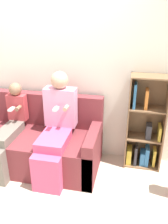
# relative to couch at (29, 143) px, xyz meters

# --- Properties ---
(ground_plane) EXTENTS (14.00, 14.00, 0.00)m
(ground_plane) POSITION_rel_couch_xyz_m (0.15, -0.51, -0.30)
(ground_plane) COLOR beige
(back_wall) EXTENTS (10.00, 0.06, 2.55)m
(back_wall) POSITION_rel_couch_xyz_m (0.15, 0.44, 0.97)
(back_wall) COLOR silver
(back_wall) RESTS_ON ground_plane
(couch) EXTENTS (1.94, 0.82, 0.93)m
(couch) POSITION_rel_couch_xyz_m (0.00, 0.00, 0.00)
(couch) COLOR maroon
(couch) RESTS_ON ground_plane
(adult_seated) EXTENTS (0.40, 0.79, 1.29)m
(adult_seated) POSITION_rel_couch_xyz_m (0.44, -0.09, 0.37)
(adult_seated) COLOR #DB4C75
(adult_seated) RESTS_ON ground_plane
(child_seated) EXTENTS (0.26, 0.80, 1.10)m
(child_seated) POSITION_rel_couch_xyz_m (-0.19, -0.15, 0.25)
(child_seated) COLOR #70665B
(child_seated) RESTS_ON ground_plane
(bookshelf) EXTENTS (0.47, 0.28, 1.26)m
(bookshelf) POSITION_rel_couch_xyz_m (1.53, 0.29, 0.24)
(bookshelf) COLOR brown
(bookshelf) RESTS_ON ground_plane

